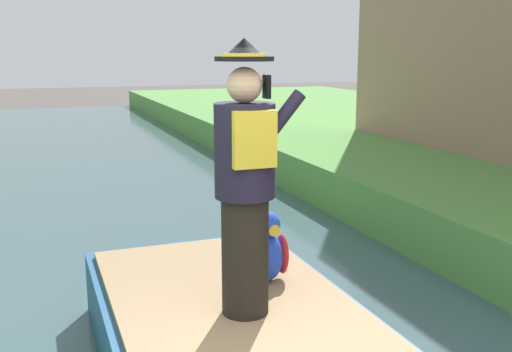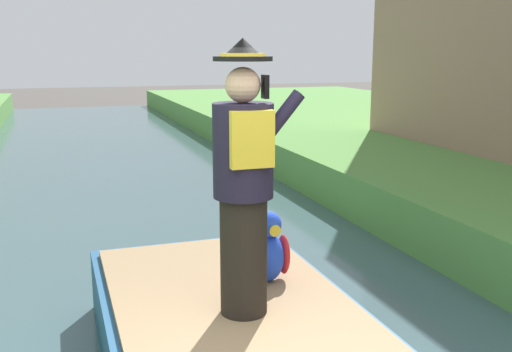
% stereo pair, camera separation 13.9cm
% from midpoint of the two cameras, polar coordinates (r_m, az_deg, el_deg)
% --- Properties ---
extents(person_pirate, '(0.61, 0.42, 1.85)m').
position_cam_midpoint_polar(person_pirate, '(3.92, -2.01, -0.52)').
color(person_pirate, black).
rests_on(person_pirate, boat).
extents(parrot_plush, '(0.36, 0.34, 0.57)m').
position_cam_midpoint_polar(parrot_plush, '(4.66, 0.10, -7.19)').
color(parrot_plush, blue).
rests_on(parrot_plush, boat).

